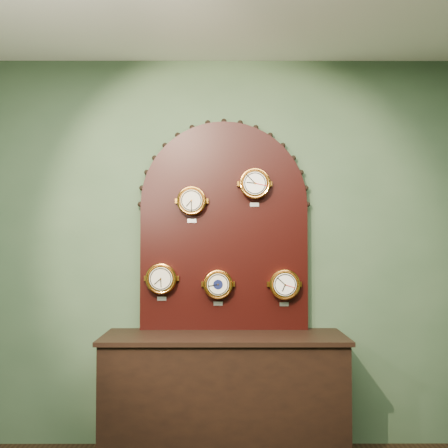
{
  "coord_description": "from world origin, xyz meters",
  "views": [
    {
      "loc": [
        -0.01,
        -1.27,
        1.46
      ],
      "look_at": [
        0.0,
        2.25,
        1.58
      ],
      "focal_mm": 41.31,
      "sensor_mm": 36.0,
      "label": 1
    }
  ],
  "objects_px": {
    "roman_clock": "(192,201)",
    "arabic_clock": "(255,184)",
    "display_board": "(224,219)",
    "barometer": "(218,284)",
    "shop_counter": "(224,399)",
    "tide_clock": "(285,284)",
    "hygrometer": "(161,278)"
  },
  "relations": [
    {
      "from": "roman_clock",
      "to": "hygrometer",
      "type": "xyz_separation_m",
      "value": [
        -0.21,
        -0.0,
        -0.55
      ]
    },
    {
      "from": "shop_counter",
      "to": "barometer",
      "type": "xyz_separation_m",
      "value": [
        -0.04,
        0.15,
        0.76
      ]
    },
    {
      "from": "barometer",
      "to": "hygrometer",
      "type": "bearing_deg",
      "value": -179.98
    },
    {
      "from": "shop_counter",
      "to": "hygrometer",
      "type": "distance_m",
      "value": 0.93
    },
    {
      "from": "shop_counter",
      "to": "roman_clock",
      "type": "relative_size",
      "value": 6.22
    },
    {
      "from": "shop_counter",
      "to": "barometer",
      "type": "height_order",
      "value": "barometer"
    },
    {
      "from": "arabic_clock",
      "to": "tide_clock",
      "type": "distance_m",
      "value": 0.74
    },
    {
      "from": "barometer",
      "to": "tide_clock",
      "type": "distance_m",
      "value": 0.47
    },
    {
      "from": "barometer",
      "to": "shop_counter",
      "type": "bearing_deg",
      "value": -74.84
    },
    {
      "from": "roman_clock",
      "to": "barometer",
      "type": "height_order",
      "value": "roman_clock"
    },
    {
      "from": "display_board",
      "to": "barometer",
      "type": "bearing_deg",
      "value": -122.16
    },
    {
      "from": "shop_counter",
      "to": "barometer",
      "type": "bearing_deg",
      "value": 105.16
    },
    {
      "from": "arabic_clock",
      "to": "hygrometer",
      "type": "height_order",
      "value": "arabic_clock"
    },
    {
      "from": "roman_clock",
      "to": "arabic_clock",
      "type": "xyz_separation_m",
      "value": [
        0.45,
        -0.0,
        0.12
      ]
    },
    {
      "from": "arabic_clock",
      "to": "roman_clock",
      "type": "bearing_deg",
      "value": 179.95
    },
    {
      "from": "roman_clock",
      "to": "hygrometer",
      "type": "relative_size",
      "value": 0.96
    },
    {
      "from": "shop_counter",
      "to": "barometer",
      "type": "relative_size",
      "value": 6.19
    },
    {
      "from": "arabic_clock",
      "to": "tide_clock",
      "type": "height_order",
      "value": "arabic_clock"
    },
    {
      "from": "arabic_clock",
      "to": "tide_clock",
      "type": "relative_size",
      "value": 1.02
    },
    {
      "from": "arabic_clock",
      "to": "barometer",
      "type": "relative_size",
      "value": 1.05
    },
    {
      "from": "display_board",
      "to": "barometer",
      "type": "relative_size",
      "value": 5.92
    },
    {
      "from": "hygrometer",
      "to": "arabic_clock",
      "type": "bearing_deg",
      "value": -0.0
    },
    {
      "from": "barometer",
      "to": "tide_clock",
      "type": "height_order",
      "value": "tide_clock"
    },
    {
      "from": "display_board",
      "to": "roman_clock",
      "type": "bearing_deg",
      "value": -163.99
    },
    {
      "from": "display_board",
      "to": "barometer",
      "type": "height_order",
      "value": "display_board"
    },
    {
      "from": "barometer",
      "to": "tide_clock",
      "type": "bearing_deg",
      "value": -0.01
    },
    {
      "from": "display_board",
      "to": "arabic_clock",
      "type": "distance_m",
      "value": 0.34
    },
    {
      "from": "shop_counter",
      "to": "tide_clock",
      "type": "distance_m",
      "value": 0.88
    },
    {
      "from": "roman_clock",
      "to": "arabic_clock",
      "type": "relative_size",
      "value": 0.95
    },
    {
      "from": "roman_clock",
      "to": "barometer",
      "type": "distance_m",
      "value": 0.62
    },
    {
      "from": "arabic_clock",
      "to": "barometer",
      "type": "xyz_separation_m",
      "value": [
        -0.26,
        0.0,
        -0.71
      ]
    },
    {
      "from": "shop_counter",
      "to": "arabic_clock",
      "type": "distance_m",
      "value": 1.5
    }
  ]
}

